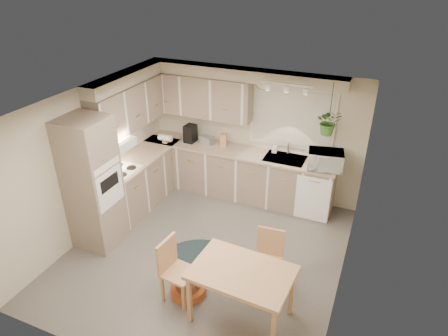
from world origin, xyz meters
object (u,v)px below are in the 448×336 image
Objects in this scene: chair_back at (267,261)px; pet_bed at (188,289)px; braided_rug at (204,259)px; microwave at (325,158)px; dining_table at (241,294)px; chair_left at (179,271)px.

chair_back is 1.14m from pet_bed.
braided_rug is 2.56m from microwave.
chair_back reaches higher than dining_table.
chair_left is (-0.86, 0.00, 0.06)m from dining_table.
dining_table is at bearing 74.36° from chair_back.
chair_back is (0.13, 0.65, 0.04)m from dining_table.
dining_table is 1.26m from braided_rug.
microwave is (1.32, 2.65, 0.69)m from chair_left.
chair_left is 1.81× the size of pet_bed.
chair_back is at bearing 130.07° from chair_left.
chair_back is 1.73× the size of pet_bed.
braided_rug is at bearing -12.73° from chair_back.
braided_rug is (-0.90, 0.80, -0.37)m from dining_table.
dining_table is 0.87m from chair_left.
microwave is (0.46, 2.65, 0.75)m from dining_table.
chair_left is 1.05× the size of chair_back.
microwave reaches higher than braided_rug.
chair_left is at bearing -127.87° from microwave.
microwave is at bearing 160.03° from chair_left.
chair_left is 1.18m from chair_back.
chair_back is at bearing 30.82° from pet_bed.
dining_table reaches higher than pet_bed.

